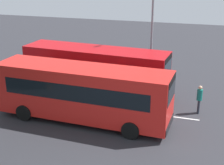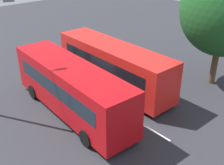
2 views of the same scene
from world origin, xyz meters
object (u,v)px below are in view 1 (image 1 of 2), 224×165
Objects in this scene: bus_far_left at (83,92)px; pedestrian at (199,97)px; street_lamp at (150,29)px; bus_center_left at (96,69)px.

pedestrian is (6.16, 2.86, -0.69)m from bus_far_left.
bus_far_left is at bearing 6.33° from street_lamp.
pedestrian is at bearing 62.51° from street_lamp.
bus_far_left is 6.83m from pedestrian.
street_lamp is at bearing -45.47° from pedestrian.
bus_far_left is 5.70× the size of pedestrian.
bus_center_left is (-0.72, 4.13, 0.00)m from bus_far_left.
pedestrian is at bearing -6.24° from bus_center_left.
street_lamp is at bearing 53.67° from bus_center_left.
bus_far_left is 0.99× the size of bus_center_left.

